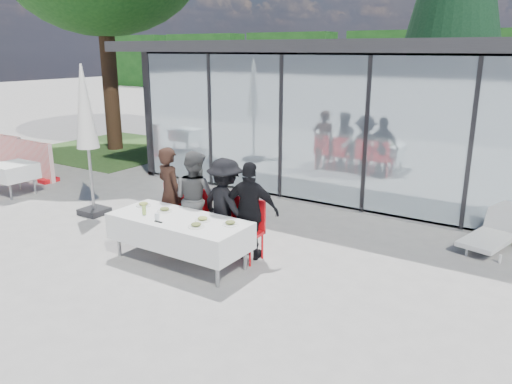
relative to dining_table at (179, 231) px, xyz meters
The scene contains 24 objects.
ground 0.73m from the dining_table, 14.04° to the right, with size 90.00×90.00×0.00m, color gray.
pavilion 8.57m from the dining_table, 72.86° to the left, with size 14.80×8.80×3.44m.
treeline 27.97m from the dining_table, 93.13° to the left, with size 62.50×2.00×4.40m.
dining_table is the anchor object (origin of this frame).
diner_a 1.19m from the dining_table, 138.63° to the left, with size 0.60×0.60×1.65m, color #311D16.
diner_chair_a 1.15m from the dining_table, 139.17° to the left, with size 0.44×0.44×0.97m.
diner_b 0.87m from the dining_table, 111.29° to the left, with size 0.80×0.80×1.64m, color #525252.
diner_chair_b 0.81m from the dining_table, 111.66° to the left, with size 0.44×0.44×0.97m.
diner_c 0.88m from the dining_table, 65.95° to the left, with size 1.03×1.03×1.59m, color black.
diner_chair_c 0.82m from the dining_table, 65.54° to the left, with size 0.44×0.44×0.97m.
diner_d 1.15m from the dining_table, 42.79° to the left, with size 0.93×0.93×1.59m, color black.
diner_chair_d 1.12m from the dining_table, 42.24° to the left, with size 0.44×0.44×0.97m.
plate_a 0.95m from the dining_table, behind, with size 0.25×0.25×0.07m.
plate_b 0.49m from the dining_table, 162.17° to the left, with size 0.25×0.25×0.07m.
plate_c 0.47m from the dining_table, 14.05° to the left, with size 0.25×0.25×0.07m.
plate_d 0.91m from the dining_table, 11.74° to the left, with size 0.25×0.25×0.07m.
plate_extra 0.57m from the dining_table, 19.05° to the right, with size 0.25×0.25×0.07m.
juice_bottle 0.66m from the dining_table, 163.41° to the right, with size 0.06×0.06×0.14m, color #94B74C.
drinking_glasses 0.42m from the dining_table, 134.76° to the right, with size 0.07×0.07×0.10m.
folded_eyeglasses 0.40m from the dining_table, 111.57° to the right, with size 0.14×0.03×0.01m, color black.
spare_table_left 5.80m from the dining_table, behind, with size 0.86×0.86×0.74m.
market_umbrella 3.53m from the dining_table, 164.10° to the left, with size 0.50×0.50×3.00m.
lounger 5.32m from the dining_table, 40.28° to the left, with size 0.91×1.44×0.72m.
grass_patch 9.96m from the dining_table, 143.76° to the left, with size 5.00×5.00×0.02m, color #385926.
Camera 1 is at (4.49, -5.37, 3.27)m, focal length 35.00 mm.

